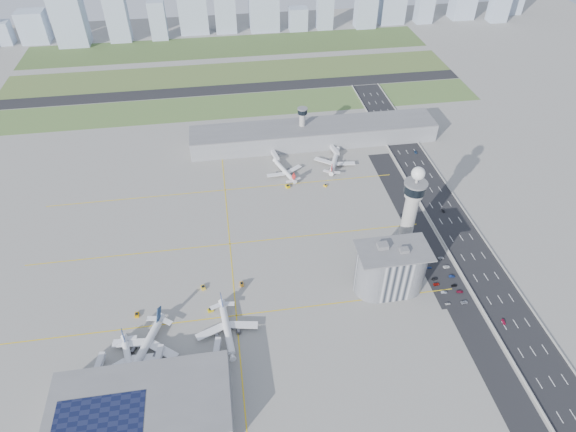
{
  "coord_description": "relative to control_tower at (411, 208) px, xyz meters",
  "views": [
    {
      "loc": [
        -37.19,
        -205.19,
        221.25
      ],
      "look_at": [
        0.0,
        35.0,
        15.0
      ],
      "focal_mm": 30.0,
      "sensor_mm": 36.0,
      "label": 1
    }
  ],
  "objects": [
    {
      "name": "barrier_right",
      "position": [
        57.0,
        -8.0,
        -34.44
      ],
      "size": [
        0.6,
        500.0,
        1.2
      ],
      "primitive_type": "cube",
      "color": "#9E9E99",
      "rests_on": "ground"
    },
    {
      "name": "admin_building",
      "position": [
        -20.01,
        -30.0,
        -19.74
      ],
      "size": [
        42.0,
        24.0,
        33.5
      ],
      "color": "#B2B2B7",
      "rests_on": "ground"
    },
    {
      "name": "skyline_bldg_7",
      "position": [
        -131.44,
        428.89,
        -4.43
      ],
      "size": [
        35.76,
        28.61,
        61.22
      ],
      "primitive_type": "cube",
      "color": "#9EADC1",
      "rests_on": "ground"
    },
    {
      "name": "jet_bridge_near_1",
      "position": [
        -155.0,
        -69.0,
        -32.19
      ],
      "size": [
        5.39,
        14.31,
        5.7
      ],
      "primitive_type": null,
      "rotation": [
        0.0,
        0.0,
        1.4
      ],
      "color": "silver",
      "rests_on": "ground"
    },
    {
      "name": "jet_bridge_near_2",
      "position": [
        -125.0,
        -69.0,
        -32.19
      ],
      "size": [
        5.39,
        14.31,
        5.7
      ],
      "primitive_type": null,
      "rotation": [
        0.0,
        0.0,
        1.4
      ],
      "color": "silver",
      "rests_on": "ground"
    },
    {
      "name": "jet_bridge_far_1",
      "position": [
        -20.0,
        124.0,
        -32.19
      ],
      "size": [
        5.39,
        14.31,
        5.7
      ],
      "primitive_type": null,
      "rotation": [
        0.0,
        0.0,
        -1.4
      ],
      "color": "silver",
      "rests_on": "ground"
    },
    {
      "name": "parking_lot",
      "position": [
        16.0,
        -30.0,
        -34.99
      ],
      "size": [
        20.0,
        44.0,
        0.1
      ],
      "primitive_type": "cube",
      "color": "black",
      "rests_on": "ground"
    },
    {
      "name": "car_lot_4",
      "position": [
        11.03,
        -19.52,
        -34.5
      ],
      "size": [
        3.18,
        1.29,
        1.08
      ],
      "primitive_type": "imported",
      "rotation": [
        0.0,
        0.0,
        1.57
      ],
      "color": "navy",
      "rests_on": "ground"
    },
    {
      "name": "car_hw_0",
      "position": [
        36.67,
        -65.9,
        -34.41
      ],
      "size": [
        2.13,
        3.93,
        1.27
      ],
      "primitive_type": "imported",
      "rotation": [
        0.0,
        0.0,
        -0.17
      ],
      "color": "#A11239",
      "rests_on": "ground"
    },
    {
      "name": "taxiway_line_h_1",
      "position": [
        -112.0,
        22.0,
        -35.04
      ],
      "size": [
        260.0,
        0.6,
        0.01
      ],
      "primitive_type": "cube",
      "color": "yellow",
      "rests_on": "ground"
    },
    {
      "name": "car_hw_2",
      "position": [
        49.69,
        109.57,
        -34.47
      ],
      "size": [
        2.24,
        4.25,
        1.14
      ],
      "primitive_type": "imported",
      "rotation": [
        0.0,
        0.0,
        -0.09
      ],
      "color": "navy",
      "rests_on": "ground"
    },
    {
      "name": "car_lot_11",
      "position": [
        21.49,
        -12.63,
        -34.41
      ],
      "size": [
        4.37,
        1.88,
        1.25
      ],
      "primitive_type": "imported",
      "rotation": [
        0.0,
        0.0,
        1.6
      ],
      "color": "#9A9BA1",
      "rests_on": "ground"
    },
    {
      "name": "jet_bridge_near_0",
      "position": [
        -185.0,
        -69.0,
        -32.19
      ],
      "size": [
        5.39,
        14.31,
        5.7
      ],
      "primitive_type": null,
      "rotation": [
        0.0,
        0.0,
        1.4
      ],
      "color": "silver",
      "rests_on": "ground"
    },
    {
      "name": "taxiway_line_h_2",
      "position": [
        -112.0,
        82.0,
        -35.04
      ],
      "size": [
        260.0,
        0.6,
        0.01
      ],
      "primitive_type": "cube",
      "color": "yellow",
      "rests_on": "ground"
    },
    {
      "name": "car_hw_1",
      "position": [
        41.96,
        32.48,
        -34.42
      ],
      "size": [
        1.65,
        3.9,
        1.25
      ],
      "primitive_type": "imported",
      "rotation": [
        0.0,
        0.0,
        -0.09
      ],
      "color": "black",
      "rests_on": "ground"
    },
    {
      "name": "tug_1",
      "position": [
        -126.42,
        -32.46,
        -34.09
      ],
      "size": [
        3.75,
        3.04,
        1.9
      ],
      "primitive_type": null,
      "rotation": [
        0.0,
        0.0,
        -1.3
      ],
      "color": "#CEB409",
      "rests_on": "ground"
    },
    {
      "name": "skyline_bldg_6",
      "position": [
        -174.68,
        409.9,
        -12.44
      ],
      "size": [
        20.04,
        16.03,
        45.2
      ],
      "primitive_type": "cube",
      "color": "#9EADC1",
      "rests_on": "ground"
    },
    {
      "name": "tug_0",
      "position": [
        -168.11,
        -29.45,
        -34.07
      ],
      "size": [
        2.4,
        3.4,
        1.93
      ],
      "primitive_type": null,
      "rotation": [
        0.0,
        0.0,
        -3.11
      ],
      "color": "#D78D02",
      "rests_on": "ground"
    },
    {
      "name": "car_lot_1",
      "position": [
        12.13,
        -40.1,
        -34.43
      ],
      "size": [
        3.82,
        1.7,
        1.22
      ],
      "primitive_type": "imported",
      "rotation": [
        0.0,
        0.0,
        1.46
      ],
      "color": "#8B93A1",
      "rests_on": "ground"
    },
    {
      "name": "tug_2",
      "position": [
        -130.32,
        -14.56,
        -34.03
      ],
      "size": [
        3.06,
        3.89,
        2.01
      ],
      "primitive_type": null,
      "rotation": [
        0.0,
        0.0,
        0.21
      ],
      "color": "gold",
      "rests_on": "ground"
    },
    {
      "name": "airplane_near_b",
      "position": [
        -161.59,
        -55.11,
        -28.82
      ],
      "size": [
        51.85,
        55.45,
        12.43
      ],
      "primitive_type": null,
      "rotation": [
        0.0,
        0.0,
        -1.96
      ],
      "color": "white",
      "rests_on": "ground"
    },
    {
      "name": "car_lot_8",
      "position": [
        20.34,
        -36.07,
        -34.43
      ],
      "size": [
        3.69,
        1.74,
        1.22
      ],
      "primitive_type": "imported",
      "rotation": [
        0.0,
        0.0,
        1.66
      ],
      "color": "black",
      "rests_on": "ground"
    },
    {
      "name": "landside_road",
      "position": [
        18.0,
        -18.0,
        -35.0
      ],
      "size": [
        18.0,
        260.0,
        0.08
      ],
      "primitive_type": "cube",
      "color": "black",
      "rests_on": "ground"
    },
    {
      "name": "tug_5",
      "position": [
        -35.53,
        75.0,
        -34.24
      ],
      "size": [
        3.23,
        3.31,
        1.59
      ],
      "primitive_type": null,
      "rotation": [
        0.0,
        0.0,
        0.72
      ],
      "color": "gold",
      "rests_on": "ground"
    },
    {
      "name": "taxiway_line_v",
      "position": [
        -112.0,
        22.0,
        -35.04
      ],
      "size": [
        0.6,
        260.0,
        0.01
      ],
      "primitive_type": "cube",
      "color": "yellow",
      "rests_on": "ground"
    },
    {
      "name": "airplane_near_c",
      "position": [
        -117.59,
        -49.64,
        -29.28
      ],
      "size": [
        39.01,
        44.52,
        11.53
      ],
      "primitive_type": null,
      "rotation": [
        0.0,
        0.0,
        -1.47
      ],
      "color": "white",
      "rests_on": "ground"
    },
    {
      "name": "car_lot_3",
      "position": [
        10.77,
        -28.98,
        -34.46
      ],
      "size": [
        4.23,
        2.26,
        1.17
      ],
      "primitive_type": "imported",
      "rotation": [
        0.0,
        0.0,
        1.73
      ],
      "color": "black",
      "rests_on": "ground"
    },
    {
      "name": "jet_bridge_far_0",
      "position": [
        -70.0,
        124.0,
        -32.19
      ],
      "size": [
        5.39,
        14.31,
        5.7
      ],
      "primitive_type": null,
      "rotation": [
        0.0,
        0.0,
        -1.4
      ],
      "color": "silver",
      "rests_on": "ground"
    },
    {
      "name": "tug_3",
      "position": [
        -107.11,
        -15.38,
        -34.07
      ],
      "size": [
        2.3,
        3.35,
        1.95
      ],
      "primitive_type": null,
      "rotation": [
        0.0,
        0.0,
        -0.0
      ],
      "color": "orange",
      "rests_on": "ground"
    },
    {
      "name": "terminal_pier",
      "position": [
        -32.0,
        140.0,
        -27.14
      ],
      "size": [
        210.0,
        32.0,
        15.8
      ],
      "color": "gray",
      "rests_on": "ground"
    },
    {
      "name": "near_terminal",
      "position": [
        -160.07,
        -90.02,
        -28.62
      ],
      "size": [
        84.0,
        42.0,
        13.0
      ],
      "color": "gray",
      "rests_on": "ground"
    },
    {
      "name": "grass_strip_2",
      "position": [
        -92.0,
        372.0,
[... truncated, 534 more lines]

